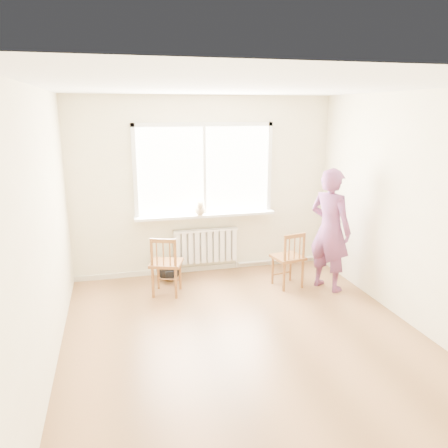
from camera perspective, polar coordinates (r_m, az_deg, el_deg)
floor at (r=5.06m, az=2.90°, el=-14.73°), size 4.50×4.50×0.00m
ceiling at (r=4.42m, az=3.37°, el=17.47°), size 4.50×4.50×0.00m
back_wall at (r=6.69m, az=-2.62°, el=4.89°), size 4.00×0.01×2.70m
window at (r=6.62m, az=-2.61°, el=7.52°), size 2.12×0.05×1.42m
windowsill at (r=6.67m, az=-2.39°, el=1.18°), size 2.15×0.22×0.04m
radiator at (r=6.81m, az=-2.38°, el=-2.80°), size 1.00×0.12×0.55m
heating_pipe at (r=7.30m, az=7.28°, el=-4.68°), size 1.40×0.04×0.04m
baseboard at (r=7.02m, az=-2.47°, el=-5.73°), size 4.00×0.03×0.08m
chair_left at (r=6.03m, az=-7.63°, el=-5.41°), size 0.52×0.51×0.84m
chair_right at (r=6.32m, az=8.57°, el=-4.61°), size 0.47×0.46×0.82m
person at (r=6.25m, az=13.67°, el=-0.75°), size 0.67×0.75×1.73m
cat at (r=6.54m, az=-3.19°, el=1.98°), size 0.19×0.37×0.25m
backpack at (r=6.61m, az=-7.22°, el=-5.80°), size 0.43×0.37×0.37m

